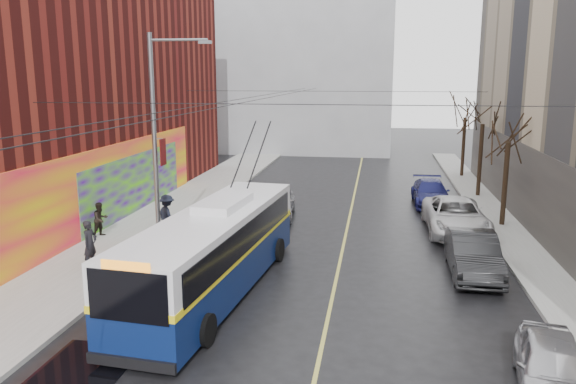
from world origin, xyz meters
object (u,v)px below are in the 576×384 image
object	(u,v)px
parked_car_d	(431,193)
streetlight_pole	(158,136)
tree_far	(466,107)
parked_car_a	(552,367)
tree_mid	(484,111)
trolleybus	(215,250)
following_car	(277,203)
pedestrian_a	(90,244)
pedestrian_c	(167,215)
pedestrian_b	(101,219)
parked_car_b	(473,254)
tree_near	(510,126)
parked_car_c	(455,216)

from	to	relation	value
parked_car_d	streetlight_pole	bearing A→B (deg)	-140.46
tree_far	parked_car_a	distance (m)	29.68
tree_mid	trolleybus	xyz separation A→B (m)	(-11.51, -17.42, -3.74)
parked_car_a	following_car	xyz separation A→B (m)	(-9.30, 15.51, 0.10)
pedestrian_a	pedestrian_c	distance (m)	4.82
pedestrian_b	streetlight_pole	bearing A→B (deg)	-82.43
parked_car_a	pedestrian_a	xyz separation A→B (m)	(-14.78, 6.18, 0.39)
pedestrian_a	streetlight_pole	bearing A→B (deg)	-19.51
tree_mid	pedestrian_b	xyz separation A→B (m)	(-18.44, -12.06, -4.32)
tree_far	parked_car_a	world-z (taller)	tree_far
following_car	pedestrian_c	bearing A→B (deg)	-137.01
streetlight_pole	tree_mid	xyz separation A→B (m)	(15.14, 13.00, 0.41)
streetlight_pole	pedestrian_c	world-z (taller)	streetlight_pole
parked_car_a	following_car	distance (m)	18.09
parked_car_a	tree_mid	bearing A→B (deg)	94.76
tree_mid	parked_car_b	size ratio (longest dim) A/B	1.40
tree_mid	pedestrian_a	size ratio (longest dim) A/B	3.66
parked_car_a	parked_car_d	size ratio (longest dim) A/B	0.81
tree_near	parked_car_d	xyz separation A→B (m)	(-3.05, 4.45, -4.27)
parked_car_d	following_car	bearing A→B (deg)	-154.24
tree_far	following_car	bearing A→B (deg)	-129.38
pedestrian_c	trolleybus	bearing A→B (deg)	163.37
following_car	tree_far	bearing A→B (deg)	45.48
tree_near	pedestrian_b	size ratio (longest dim) A/B	4.07
parked_car_a	pedestrian_a	world-z (taller)	pedestrian_a
tree_mid	pedestrian_c	size ratio (longest dim) A/B	3.53
streetlight_pole	parked_car_d	distance (m)	16.51
tree_near	parked_car_c	bearing A→B (deg)	-150.11
parked_car_c	parked_car_d	size ratio (longest dim) A/B	1.20
tree_far	parked_car_c	xyz separation A→B (m)	(-2.42, -15.39, -4.33)
tree_near	tree_far	size ratio (longest dim) A/B	0.97
parked_car_d	pedestrian_b	distance (m)	18.09
trolleybus	parked_car_c	bearing A→B (deg)	50.10
streetlight_pole	tree_mid	bearing A→B (deg)	40.65
streetlight_pole	tree_mid	world-z (taller)	streetlight_pole
parked_car_c	pedestrian_c	bearing A→B (deg)	-168.14
tree_near	parked_car_b	bearing A→B (deg)	-109.26
parked_car_c	parked_car_d	world-z (taller)	parked_car_c
pedestrian_a	tree_near	bearing A→B (deg)	-53.10
tree_near	pedestrian_a	xyz separation A→B (m)	(-16.78, -9.10, -3.91)
tree_far	pedestrian_a	world-z (taller)	tree_far
tree_far	pedestrian_c	world-z (taller)	tree_far
tree_near	pedestrian_b	bearing A→B (deg)	-164.65
streetlight_pole	parked_car_d	xyz separation A→B (m)	(12.09, 10.45, -4.14)
streetlight_pole	pedestrian_b	world-z (taller)	streetlight_pole
tree_near	parked_car_b	distance (m)	8.69
streetlight_pole	parked_car_c	size ratio (longest dim) A/B	1.55
tree_near	trolleybus	distance (m)	15.90
parked_car_c	pedestrian_a	world-z (taller)	pedestrian_a
tree_near	pedestrian_c	xyz separation A→B (m)	(-15.50, -4.45, -3.88)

